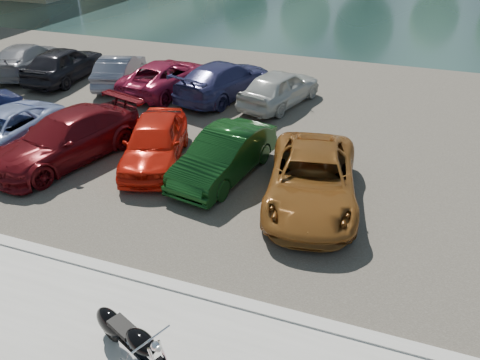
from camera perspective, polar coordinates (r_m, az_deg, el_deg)
name	(u,v)px	position (r m, az deg, el deg)	size (l,w,h in m)	color
kerb	(188,291)	(10.05, -6.30, -13.26)	(60.00, 0.30, 0.14)	#B0AEA6
parking_lot	(294,126)	(17.27, 6.59, 6.52)	(60.00, 18.00, 0.04)	#433F36
motorcycle	(129,339)	(8.69, -13.40, -18.33)	(2.21, 1.15, 1.05)	black
car_2	(2,131)	(17.09, -27.05, 5.34)	(2.05, 4.46, 1.24)	#8D9FCE
car_3	(67,138)	(15.47, -20.32, 4.84)	(2.05, 5.05, 1.47)	maroon
car_4	(155,142)	(14.55, -10.36, 4.62)	(1.68, 4.18, 1.42)	red
car_5	(224,155)	(13.59, -1.93, 3.05)	(1.45, 4.15, 1.37)	#0E3612
car_6	(312,179)	(12.50, 8.75, 0.09)	(2.30, 4.98, 1.38)	#945822
car_7	(27,59)	(24.87, -24.56, 13.31)	(1.94, 4.78, 1.39)	gray
car_8	(64,63)	(23.17, -20.65, 13.16)	(1.80, 4.48, 1.53)	black
car_9	(120,70)	(21.84, -14.44, 12.85)	(1.38, 3.97, 1.31)	slate
car_10	(166,76)	(20.62, -8.95, 12.41)	(2.18, 4.73, 1.31)	maroon
car_11	(225,80)	(19.72, -1.89, 12.14)	(2.05, 5.03, 1.46)	navy
car_12	(280,88)	(18.89, 4.86, 11.16)	(1.69, 4.19, 1.43)	beige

